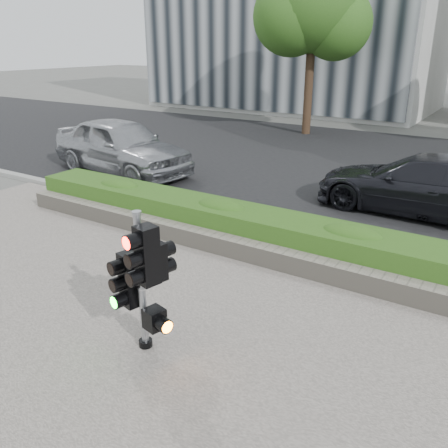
% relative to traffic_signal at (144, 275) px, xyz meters
% --- Properties ---
extents(ground, '(120.00, 120.00, 0.00)m').
position_rel_traffic_signal_xyz_m(ground, '(-0.04, 1.13, -1.07)').
color(ground, '#51514C').
rests_on(ground, ground).
extents(sidewalk, '(16.00, 11.00, 0.03)m').
position_rel_traffic_signal_xyz_m(sidewalk, '(-0.04, -1.37, -1.05)').
color(sidewalk, '#9E9389').
rests_on(sidewalk, ground).
extents(road, '(60.00, 13.00, 0.02)m').
position_rel_traffic_signal_xyz_m(road, '(-0.04, 11.13, -1.06)').
color(road, black).
rests_on(road, ground).
extents(curb, '(60.00, 0.25, 0.12)m').
position_rel_traffic_signal_xyz_m(curb, '(-0.04, 4.28, -1.01)').
color(curb, gray).
rests_on(curb, ground).
extents(stone_wall, '(12.00, 0.32, 0.34)m').
position_rel_traffic_signal_xyz_m(stone_wall, '(-0.04, 3.03, -0.87)').
color(stone_wall, gray).
rests_on(stone_wall, sidewalk).
extents(hedge, '(12.00, 1.00, 0.68)m').
position_rel_traffic_signal_xyz_m(hedge, '(-0.04, 3.68, -0.70)').
color(hedge, '#55962E').
rests_on(hedge, sidewalk).
extents(tree_left, '(4.61, 4.03, 7.34)m').
position_rel_traffic_signal_xyz_m(tree_left, '(-4.56, 15.68, 3.98)').
color(tree_left, black).
rests_on(tree_left, ground).
extents(traffic_signal, '(0.69, 0.55, 1.88)m').
position_rel_traffic_signal_xyz_m(traffic_signal, '(0.00, 0.00, 0.00)').
color(traffic_signal, black).
rests_on(traffic_signal, sidewalk).
extents(car_silver, '(5.08, 2.60, 1.65)m').
position_rel_traffic_signal_xyz_m(car_silver, '(-6.58, 6.38, -0.22)').
color(car_silver, '#A0A2A7').
rests_on(car_silver, road).
extents(car_dark, '(4.83, 2.09, 1.38)m').
position_rel_traffic_signal_xyz_m(car_dark, '(1.84, 7.40, -0.36)').
color(car_dark, black).
rests_on(car_dark, road).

